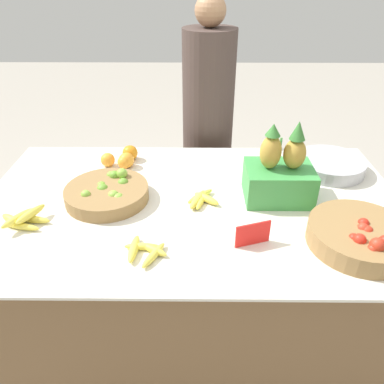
{
  "coord_description": "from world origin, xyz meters",
  "views": [
    {
      "loc": [
        0.01,
        -1.37,
        1.67
      ],
      "look_at": [
        0.0,
        0.0,
        0.82
      ],
      "focal_mm": 35.0,
      "sensor_mm": 36.0,
      "label": 1
    }
  ],
  "objects_px": {
    "lime_bowl": "(107,193)",
    "metal_bowl": "(329,165)",
    "price_sign": "(253,234)",
    "vendor_person": "(207,139)",
    "produce_crate": "(279,175)",
    "tomato_basket": "(361,236)"
  },
  "relations": [
    {
      "from": "price_sign",
      "to": "metal_bowl",
      "type": "bearing_deg",
      "value": 33.23
    },
    {
      "from": "lime_bowl",
      "to": "price_sign",
      "type": "distance_m",
      "value": 0.67
    },
    {
      "from": "price_sign",
      "to": "vendor_person",
      "type": "distance_m",
      "value": 1.1
    },
    {
      "from": "tomato_basket",
      "to": "vendor_person",
      "type": "xyz_separation_m",
      "value": [
        -0.53,
        1.09,
        -0.1
      ]
    },
    {
      "from": "lime_bowl",
      "to": "vendor_person",
      "type": "distance_m",
      "value": 0.92
    },
    {
      "from": "price_sign",
      "to": "vendor_person",
      "type": "bearing_deg",
      "value": 78.74
    },
    {
      "from": "lime_bowl",
      "to": "metal_bowl",
      "type": "bearing_deg",
      "value": 14.59
    },
    {
      "from": "metal_bowl",
      "to": "price_sign",
      "type": "distance_m",
      "value": 0.74
    },
    {
      "from": "produce_crate",
      "to": "vendor_person",
      "type": "xyz_separation_m",
      "value": [
        -0.29,
        0.76,
        -0.17
      ]
    },
    {
      "from": "metal_bowl",
      "to": "vendor_person",
      "type": "distance_m",
      "value": 0.79
    },
    {
      "from": "tomato_basket",
      "to": "vendor_person",
      "type": "relative_size",
      "value": 0.25
    },
    {
      "from": "price_sign",
      "to": "vendor_person",
      "type": "relative_size",
      "value": 0.09
    },
    {
      "from": "price_sign",
      "to": "tomato_basket",
      "type": "bearing_deg",
      "value": -18.49
    },
    {
      "from": "metal_bowl",
      "to": "produce_crate",
      "type": "distance_m",
      "value": 0.41
    },
    {
      "from": "price_sign",
      "to": "lime_bowl",
      "type": "bearing_deg",
      "value": 134.72
    },
    {
      "from": "vendor_person",
      "to": "metal_bowl",
      "type": "bearing_deg",
      "value": -40.74
    },
    {
      "from": "metal_bowl",
      "to": "lime_bowl",
      "type": "bearing_deg",
      "value": -165.41
    },
    {
      "from": "tomato_basket",
      "to": "price_sign",
      "type": "bearing_deg",
      "value": 179.87
    },
    {
      "from": "lime_bowl",
      "to": "produce_crate",
      "type": "xyz_separation_m",
      "value": [
        0.75,
        0.02,
        0.08
      ]
    },
    {
      "from": "tomato_basket",
      "to": "price_sign",
      "type": "xyz_separation_m",
      "value": [
        -0.39,
        0.0,
        0.01
      ]
    },
    {
      "from": "tomato_basket",
      "to": "vendor_person",
      "type": "height_order",
      "value": "vendor_person"
    },
    {
      "from": "price_sign",
      "to": "produce_crate",
      "type": "height_order",
      "value": "produce_crate"
    }
  ]
}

